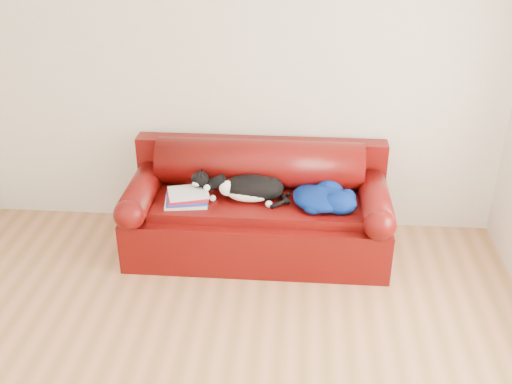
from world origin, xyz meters
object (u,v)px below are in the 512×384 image
(cat, at_px, (251,189))
(blanket, at_px, (323,197))
(sofa_base, at_px, (257,225))
(book_stack, at_px, (187,197))

(cat, relative_size, blanket, 1.31)
(sofa_base, xyz_separation_m, blanket, (0.52, -0.10, 0.33))
(sofa_base, bearing_deg, cat, -133.39)
(cat, bearing_deg, sofa_base, 45.92)
(book_stack, bearing_deg, blanket, 2.09)
(cat, height_order, blanket, cat)
(cat, distance_m, blanket, 0.57)
(sofa_base, xyz_separation_m, cat, (-0.05, -0.05, 0.36))
(book_stack, xyz_separation_m, blanket, (1.07, 0.04, 0.02))
(sofa_base, relative_size, cat, 3.01)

